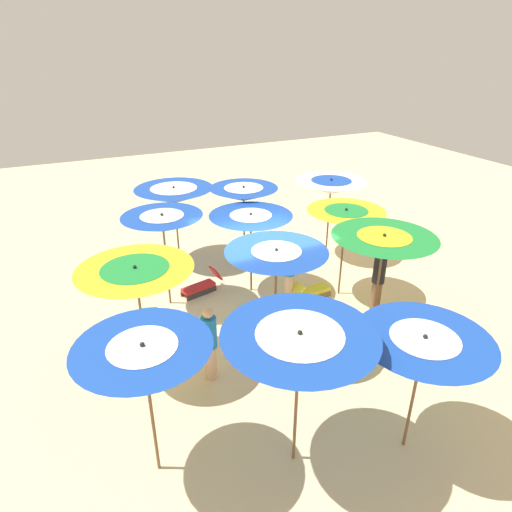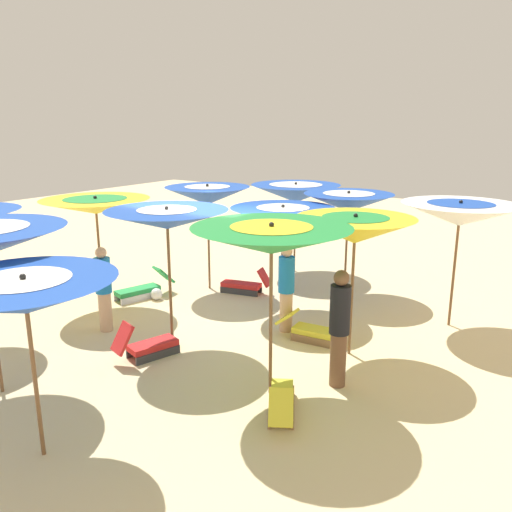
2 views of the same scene
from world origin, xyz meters
The scene contains 20 objects.
ground centered at (0.00, 0.00, -0.02)m, with size 37.13×37.13×0.04m, color beige.
beach_umbrella_0 centered at (-3.58, -2.57, 2.18)m, with size 2.12×2.12×2.44m.
beach_umbrella_1 centered at (-1.06, -3.27, 2.09)m, with size 1.99×1.99×2.35m.
beach_umbrella_2 centered at (0.77, -4.11, 2.06)m, with size 2.26×2.26×2.34m.
beach_umbrella_3 centered at (-2.51, -0.32, 2.15)m, with size 1.92×1.92×2.41m.
beach_umbrella_4 centered at (-0.47, -1.47, 1.97)m, with size 2.11×2.11×2.22m.
beach_umbrella_5 centered at (1.70, -1.74, 2.20)m, with size 1.92×1.92×2.46m.
beach_umbrella_6 centered at (-2.12, 1.55, 2.28)m, with size 2.18×2.18×2.53m.
beach_umbrella_7 centered at (0.17, 1.15, 2.26)m, with size 2.04×2.04×2.48m.
beach_umbrella_8 centered at (2.78, 0.50, 2.16)m, with size 2.19×2.19×2.37m.
beach_umbrella_9 centered at (-0.67, 4.26, 1.98)m, with size 2.01×2.01×2.23m.
lounger_0 centered at (2.51, -0.38, 0.21)m, with size 0.72×1.41×0.63m.
lounger_1 centered at (-1.73, -0.44, 0.19)m, with size 1.20×0.49×0.51m.
lounger_2 centered at (0.21, 1.71, 0.22)m, with size 0.67×1.14×0.69m.
lounger_3 centered at (-2.55, 1.94, 0.20)m, with size 0.91×1.24×0.61m.
lounger_4 centered at (0.80, -1.91, 0.20)m, with size 1.20×0.59×0.62m.
beachgoer_0 centered at (-1.11, -0.56, 0.86)m, with size 0.30×0.30×1.64m.
beachgoer_1 centered at (1.69, 1.33, 0.84)m, with size 0.30×0.30×1.62m.
beachgoer_2 centered at (-2.82, 0.78, 0.94)m, with size 0.30×0.30×1.79m.
beach_ball centered at (2.15, -0.45, 0.13)m, with size 0.26×0.26×0.26m, color white.
Camera 2 is at (-5.74, 7.23, 3.82)m, focal length 36.20 mm.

